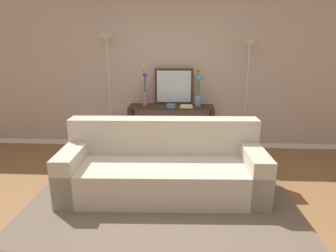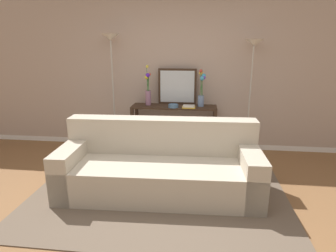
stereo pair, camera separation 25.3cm
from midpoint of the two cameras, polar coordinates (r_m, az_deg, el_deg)
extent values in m
cube|color=brown|center=(3.24, 0.00, -17.89)|extent=(16.00, 16.00, 0.02)
cube|color=white|center=(5.30, 3.02, -3.33)|extent=(12.00, 0.15, 0.09)
cube|color=#B29E8E|center=(5.02, 3.25, 11.32)|extent=(12.00, 0.14, 2.60)
cube|color=brown|center=(3.60, 0.12, -13.82)|extent=(3.10, 2.10, 0.01)
cube|color=#BCB29E|center=(3.59, 0.31, -10.21)|extent=(2.44, 1.01, 0.42)
cube|color=#BCB29E|center=(3.73, 0.70, -1.89)|extent=(2.42, 0.35, 0.46)
cube|color=#BCB29E|center=(3.78, -16.45, -7.98)|extent=(0.28, 0.93, 0.60)
cube|color=#BCB29E|center=(3.64, 17.80, -9.07)|extent=(0.28, 0.93, 0.60)
cube|color=#382619|center=(4.77, 2.73, 3.83)|extent=(1.40, 0.39, 0.03)
cube|color=#382619|center=(4.94, 2.63, -3.53)|extent=(1.29, 0.33, 0.01)
cube|color=#382619|center=(4.80, -5.55, -1.11)|extent=(0.05, 0.05, 0.78)
cube|color=#382619|center=(4.71, 10.74, -1.68)|extent=(0.05, 0.05, 0.78)
cube|color=#382619|center=(5.12, -4.75, -0.02)|extent=(0.05, 0.05, 0.78)
cube|color=#382619|center=(5.03, 10.51, -0.53)|extent=(0.05, 0.05, 0.78)
cylinder|color=#B7B2A8|center=(5.17, -8.86, -4.42)|extent=(0.26, 0.26, 0.02)
cylinder|color=#B7B2A8|center=(4.93, -9.32, 5.72)|extent=(0.02, 0.02, 1.83)
cone|color=silver|center=(4.85, -9.85, 17.00)|extent=(0.28, 0.28, 0.10)
cylinder|color=#B7B2A8|center=(5.06, 16.48, -5.35)|extent=(0.26, 0.26, 0.02)
cylinder|color=#B7B2A8|center=(4.82, 17.30, 4.47)|extent=(0.02, 0.02, 1.74)
cone|color=silver|center=(4.74, 18.24, 15.44)|extent=(0.28, 0.28, 0.10)
cube|color=#382619|center=(4.87, 3.35, 7.82)|extent=(0.64, 0.02, 0.60)
cube|color=silver|center=(4.86, 3.35, 7.80)|extent=(0.57, 0.01, 0.53)
cylinder|color=gray|center=(4.82, -2.45, 5.59)|extent=(0.09, 0.09, 0.24)
cylinder|color=#3D7538|center=(4.77, -2.49, 8.51)|extent=(0.03, 0.01, 0.26)
sphere|color=#5824C8|center=(4.73, -2.50, 10.03)|extent=(0.07, 0.07, 0.07)
cylinder|color=#3D7538|center=(4.80, -2.50, 8.39)|extent=(0.03, 0.01, 0.23)
sphere|color=gold|center=(4.80, -2.53, 9.80)|extent=(0.05, 0.05, 0.05)
cylinder|color=#3D7538|center=(4.79, -2.34, 8.59)|extent=(0.02, 0.03, 0.27)
sphere|color=#BF4332|center=(4.78, -2.15, 10.19)|extent=(0.05, 0.05, 0.05)
cylinder|color=#3D7538|center=(4.77, -2.60, 8.31)|extent=(0.02, 0.01, 0.22)
sphere|color=yellow|center=(4.75, -2.78, 9.63)|extent=(0.06, 0.06, 0.06)
cylinder|color=#3D7538|center=(4.76, -2.53, 9.34)|extent=(0.04, 0.01, 0.40)
sphere|color=yellow|center=(4.72, -2.60, 11.72)|extent=(0.05, 0.05, 0.05)
cylinder|color=#6B84AD|center=(4.76, 8.06, 4.93)|extent=(0.10, 0.10, 0.18)
cylinder|color=#3D7538|center=(4.73, 8.35, 7.90)|extent=(0.01, 0.02, 0.32)
sphere|color=#3EAAD8|center=(4.72, 8.65, 9.83)|extent=(0.07, 0.07, 0.07)
cylinder|color=#3D7538|center=(4.73, 8.11, 8.17)|extent=(0.03, 0.02, 0.36)
sphere|color=gold|center=(4.73, 8.09, 10.37)|extent=(0.07, 0.07, 0.07)
cylinder|color=#3D7538|center=(4.71, 8.22, 7.64)|extent=(0.04, 0.02, 0.28)
sphere|color=#44A6D0|center=(4.67, 8.36, 9.31)|extent=(0.07, 0.07, 0.07)
cylinder|color=#3D7538|center=(4.72, 8.35, 7.70)|extent=(0.01, 0.03, 0.29)
sphere|color=#5F32C1|center=(4.70, 8.67, 9.44)|extent=(0.06, 0.06, 0.06)
cylinder|color=#3D7538|center=(4.70, 8.12, 8.35)|extent=(0.05, 0.03, 0.40)
sphere|color=#C33F2C|center=(4.66, 8.11, 10.75)|extent=(0.05, 0.05, 0.05)
cylinder|color=#4C7093|center=(4.64, 2.63, 3.95)|extent=(0.16, 0.16, 0.04)
torus|color=#4C7093|center=(4.63, 2.64, 4.27)|extent=(0.16, 0.16, 0.01)
cube|color=gold|center=(4.63, 5.68, 3.69)|extent=(0.21, 0.15, 0.02)
cube|color=silver|center=(4.63, 5.71, 3.95)|extent=(0.18, 0.15, 0.02)
cube|color=gold|center=(5.04, -3.61, -4.31)|extent=(0.06, 0.17, 0.10)
cube|color=#1E7075|center=(5.03, -3.01, -4.25)|extent=(0.05, 0.15, 0.11)
cube|color=#B77F33|center=(5.02, -2.52, -4.28)|extent=(0.04, 0.14, 0.11)
cube|color=silver|center=(5.02, -1.93, -4.36)|extent=(0.06, 0.13, 0.10)
cube|color=#236033|center=(5.01, -1.39, -4.27)|extent=(0.03, 0.14, 0.12)
cube|color=navy|center=(5.01, -0.92, -4.36)|extent=(0.05, 0.15, 0.11)
cube|color=tan|center=(5.00, -0.38, -4.43)|extent=(0.04, 0.13, 0.10)
cube|color=maroon|center=(4.99, 0.06, -4.35)|extent=(0.03, 0.18, 0.12)
camera|label=1|loc=(0.13, -88.23, 0.50)|focal=30.73mm
camera|label=2|loc=(0.13, 91.77, -0.50)|focal=30.73mm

